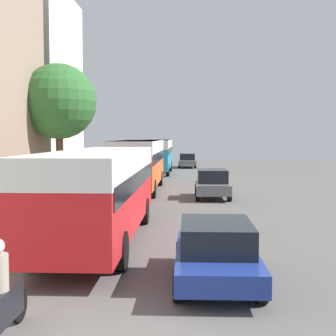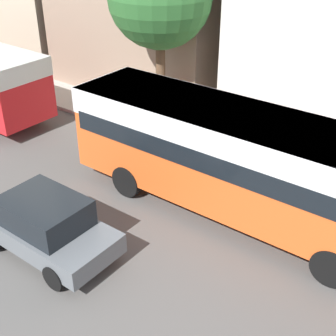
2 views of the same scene
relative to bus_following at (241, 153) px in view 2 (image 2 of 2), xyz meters
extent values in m
cylinder|color=black|center=(-0.84, -10.64, -1.51)|extent=(0.28, 1.00, 1.00)
cube|color=#EA5B23|center=(0.00, 0.00, -0.21)|extent=(2.50, 10.30, 2.60)
cube|color=white|center=(0.00, 0.00, 0.70)|extent=(2.52, 10.35, 0.78)
cube|color=black|center=(0.00, 0.00, 0.11)|extent=(2.55, 9.89, 0.57)
cylinder|color=black|center=(1.15, 3.19, -1.51)|extent=(0.28, 1.00, 1.00)
cylinder|color=black|center=(-1.15, -3.19, -1.51)|extent=(0.28, 1.00, 1.00)
cylinder|color=black|center=(1.15, -3.19, -1.51)|extent=(0.28, 1.00, 1.00)
cube|color=slate|center=(4.36, -3.06, -1.42)|extent=(1.79, 3.83, 0.54)
cube|color=black|center=(4.36, -3.06, -0.80)|extent=(1.57, 2.11, 0.70)
cylinder|color=black|center=(3.54, -4.25, -1.69)|extent=(0.22, 0.64, 0.64)
cylinder|color=black|center=(5.18, -1.88, -1.69)|extent=(0.22, 0.64, 0.64)
cylinder|color=black|center=(3.54, -1.88, -1.69)|extent=(0.22, 0.64, 0.64)
cylinder|color=brown|center=(-3.34, -5.39, -0.10)|extent=(0.36, 0.36, 3.53)
camera|label=1|loc=(3.06, -28.32, 1.34)|focal=50.00mm
camera|label=2|loc=(10.09, 5.17, 5.96)|focal=50.00mm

